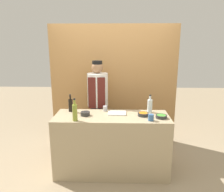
{
  "coord_description": "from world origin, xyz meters",
  "views": [
    {
      "loc": [
        0.11,
        -3.2,
        2.04
      ],
      "look_at": [
        0.0,
        0.13,
        1.24
      ],
      "focal_mm": 35.0,
      "sensor_mm": 36.0,
      "label": 1
    }
  ],
  "objects": [
    {
      "name": "ground_plane",
      "position": [
        0.0,
        0.0,
        0.0
      ],
      "size": [
        14.0,
        14.0,
        0.0
      ],
      "primitive_type": "plane",
      "color": "tan"
    },
    {
      "name": "cabinet_wall",
      "position": [
        0.0,
        1.1,
        1.2
      ],
      "size": [
        2.47,
        0.18,
        2.4
      ],
      "color": "#B7844C",
      "rests_on": "ground_plane"
    },
    {
      "name": "counter",
      "position": [
        0.0,
        0.0,
        0.48
      ],
      "size": [
        1.77,
        0.65,
        0.96
      ],
      "color": "tan",
      "rests_on": "ground_plane"
    },
    {
      "name": "sauce_bowl_green",
      "position": [
        0.74,
        -0.09,
        0.98
      ],
      "size": [
        0.17,
        0.17,
        0.05
      ],
      "color": "#2D2D2D",
      "rests_on": "counter"
    },
    {
      "name": "sauce_bowl_orange",
      "position": [
        0.48,
        -0.0,
        0.99
      ],
      "size": [
        0.17,
        0.17,
        0.05
      ],
      "color": "#2D2D2D",
      "rests_on": "counter"
    },
    {
      "name": "sauce_bowl_yellow",
      "position": [
        -0.41,
        -0.01,
        0.99
      ],
      "size": [
        0.14,
        0.14,
        0.06
      ],
      "color": "#2D2D2D",
      "rests_on": "counter"
    },
    {
      "name": "cutting_board",
      "position": [
        0.08,
        0.1,
        0.97
      ],
      "size": [
        0.28,
        0.21,
        0.02
      ],
      "color": "white",
      "rests_on": "counter"
    },
    {
      "name": "bottle_oil",
      "position": [
        -0.52,
        -0.24,
        1.09
      ],
      "size": [
        0.07,
        0.07,
        0.33
      ],
      "color": "olive",
      "rests_on": "counter"
    },
    {
      "name": "bottle_clear",
      "position": [
        0.61,
        0.19,
        1.07
      ],
      "size": [
        0.08,
        0.08,
        0.29
      ],
      "color": "silver",
      "rests_on": "counter"
    },
    {
      "name": "bottle_soy",
      "position": [
        -0.68,
        0.2,
        1.07
      ],
      "size": [
        0.07,
        0.07,
        0.29
      ],
      "color": "black",
      "rests_on": "counter"
    },
    {
      "name": "cup_blue",
      "position": [
        0.57,
        -0.21,
        1.0
      ],
      "size": [
        0.08,
        0.08,
        0.09
      ],
      "color": "#386093",
      "rests_on": "counter"
    },
    {
      "name": "cup_steel",
      "position": [
        -0.11,
        0.23,
        1.0
      ],
      "size": [
        0.07,
        0.07,
        0.09
      ],
      "color": "#B7B7BC",
      "rests_on": "counter"
    },
    {
      "name": "chef_center",
      "position": [
        -0.28,
        0.67,
        0.94
      ],
      "size": [
        0.37,
        0.37,
        1.74
      ],
      "color": "#28282D",
      "rests_on": "ground_plane"
    }
  ]
}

